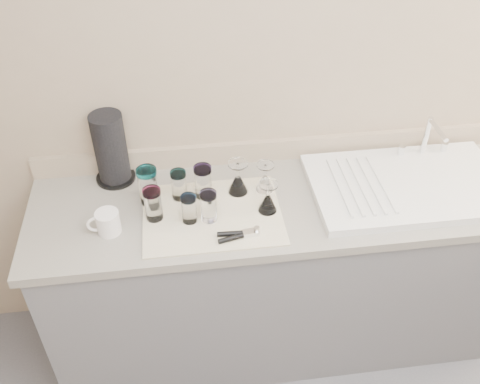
{
  "coord_description": "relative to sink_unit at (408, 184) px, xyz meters",
  "views": [
    {
      "loc": [
        -0.39,
        -0.44,
        2.33
      ],
      "look_at": [
        -0.17,
        1.15,
        1.0
      ],
      "focal_mm": 40.0,
      "sensor_mm": 36.0,
      "label": 1
    }
  ],
  "objects": [
    {
      "name": "room_envelope",
      "position": [
        -0.55,
        -1.2,
        0.64
      ],
      "size": [
        3.54,
        3.5,
        2.52
      ],
      "color": "#55555B",
      "rests_on": "ground"
    },
    {
      "name": "counter_unit",
      "position": [
        -0.55,
        -0.0,
        -0.47
      ],
      "size": [
        2.06,
        0.62,
        0.9
      ],
      "color": "slate",
      "rests_on": "ground"
    },
    {
      "name": "sink_unit",
      "position": [
        0.0,
        0.0,
        0.0
      ],
      "size": [
        0.82,
        0.5,
        0.22
      ],
      "color": "white",
      "rests_on": "counter_unit"
    },
    {
      "name": "dish_towel",
      "position": [
        -0.84,
        -0.06,
        -0.02
      ],
      "size": [
        0.55,
        0.42,
        0.01
      ],
      "primitive_type": "cube",
      "color": "white",
      "rests_on": "counter_unit"
    },
    {
      "name": "tumbler_teal",
      "position": [
        -1.08,
        0.05,
        0.07
      ],
      "size": [
        0.08,
        0.08,
        0.16
      ],
      "color": "white",
      "rests_on": "dish_towel"
    },
    {
      "name": "tumbler_cyan",
      "position": [
        -0.96,
        0.06,
        0.05
      ],
      "size": [
        0.07,
        0.07,
        0.13
      ],
      "color": "white",
      "rests_on": "dish_towel"
    },
    {
      "name": "tumbler_purple",
      "position": [
        -0.86,
        0.05,
        0.06
      ],
      "size": [
        0.07,
        0.07,
        0.15
      ],
      "color": "white",
      "rests_on": "dish_towel"
    },
    {
      "name": "tumbler_magenta",
      "position": [
        -1.06,
        -0.05,
        0.06
      ],
      "size": [
        0.07,
        0.07,
        0.14
      ],
      "color": "white",
      "rests_on": "dish_towel"
    },
    {
      "name": "tumbler_blue",
      "position": [
        -0.93,
        -0.09,
        0.05
      ],
      "size": [
        0.06,
        0.06,
        0.12
      ],
      "color": "white",
      "rests_on": "dish_towel"
    },
    {
      "name": "tumbler_lavender",
      "position": [
        -0.85,
        -0.09,
        0.06
      ],
      "size": [
        0.07,
        0.07,
        0.13
      ],
      "color": "white",
      "rests_on": "dish_towel"
    },
    {
      "name": "goblet_back_left",
      "position": [
        -0.72,
        0.06,
        0.04
      ],
      "size": [
        0.08,
        0.08,
        0.15
      ],
      "color": "white",
      "rests_on": "dish_towel"
    },
    {
      "name": "goblet_back_right",
      "position": [
        -0.6,
        0.06,
        0.03
      ],
      "size": [
        0.07,
        0.07,
        0.13
      ],
      "color": "white",
      "rests_on": "dish_towel"
    },
    {
      "name": "goblet_front_right",
      "position": [
        -0.62,
        -0.07,
        0.03
      ],
      "size": [
        0.08,
        0.08,
        0.14
      ],
      "color": "white",
      "rests_on": "dish_towel"
    },
    {
      "name": "can_opener",
      "position": [
        -0.75,
        -0.21,
        -0.0
      ],
      "size": [
        0.16,
        0.06,
        0.02
      ],
      "color": "silver",
      "rests_on": "dish_towel"
    },
    {
      "name": "white_mug",
      "position": [
        -1.24,
        -0.1,
        0.03
      ],
      "size": [
        0.13,
        0.1,
        0.09
      ],
      "color": "white",
      "rests_on": "counter_unit"
    },
    {
      "name": "paper_towel_roll",
      "position": [
        -1.23,
        0.23,
        0.14
      ],
      "size": [
        0.17,
        0.17,
        0.32
      ],
      "color": "black",
      "rests_on": "counter_unit"
    }
  ]
}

